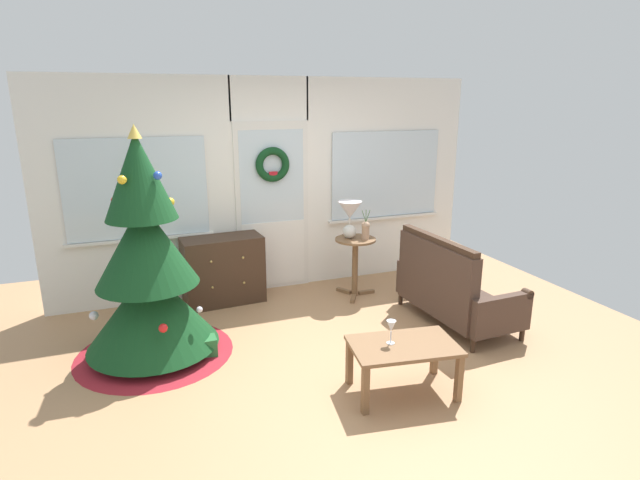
# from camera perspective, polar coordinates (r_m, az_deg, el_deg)

# --- Properties ---
(ground_plane) EXTENTS (6.76, 6.76, 0.00)m
(ground_plane) POSITION_cam_1_polar(r_m,az_deg,el_deg) (4.73, 1.85, -13.54)
(ground_plane) COLOR #AD7F56
(back_wall_with_door) EXTENTS (5.20, 0.19, 2.55)m
(back_wall_with_door) POSITION_cam_1_polar(r_m,az_deg,el_deg) (6.19, -5.50, 6.05)
(back_wall_with_door) COLOR white
(back_wall_with_door) RESTS_ON ground
(christmas_tree) EXTENTS (1.43, 1.43, 2.10)m
(christmas_tree) POSITION_cam_1_polar(r_m,az_deg,el_deg) (4.82, -18.70, -3.95)
(christmas_tree) COLOR #4C331E
(christmas_tree) RESTS_ON ground
(dresser_cabinet) EXTENTS (0.93, 0.49, 0.78)m
(dresser_cabinet) POSITION_cam_1_polar(r_m,az_deg,el_deg) (5.98, -10.80, -3.31)
(dresser_cabinet) COLOR #3D281C
(dresser_cabinet) RESTS_ON ground
(settee_sofa) EXTENTS (0.77, 1.41, 0.96)m
(settee_sofa) POSITION_cam_1_polar(r_m,az_deg,el_deg) (5.51, 14.37, -5.38)
(settee_sofa) COLOR #3D281C
(settee_sofa) RESTS_ON ground
(side_table) EXTENTS (0.50, 0.48, 0.71)m
(side_table) POSITION_cam_1_polar(r_m,az_deg,el_deg) (6.04, 3.96, -1.74)
(side_table) COLOR brown
(side_table) RESTS_ON ground
(table_lamp) EXTENTS (0.28, 0.28, 0.44)m
(table_lamp) POSITION_cam_1_polar(r_m,az_deg,el_deg) (5.92, 3.36, 2.87)
(table_lamp) COLOR silver
(table_lamp) RESTS_ON side_table
(flower_vase) EXTENTS (0.11, 0.10, 0.35)m
(flower_vase) POSITION_cam_1_polar(r_m,az_deg,el_deg) (5.94, 5.14, 1.20)
(flower_vase) COLOR tan
(flower_vase) RESTS_ON side_table
(coffee_table) EXTENTS (0.91, 0.64, 0.43)m
(coffee_table) POSITION_cam_1_polar(r_m,az_deg,el_deg) (4.19, 9.32, -12.22)
(coffee_table) COLOR brown
(coffee_table) RESTS_ON ground
(wine_glass) EXTENTS (0.08, 0.08, 0.20)m
(wine_glass) POSITION_cam_1_polar(r_m,az_deg,el_deg) (4.09, 7.98, -9.62)
(wine_glass) COLOR silver
(wine_glass) RESTS_ON coffee_table
(gift_box) EXTENTS (0.18, 0.16, 0.18)m
(gift_box) POSITION_cam_1_polar(r_m,az_deg,el_deg) (4.90, -12.61, -11.61)
(gift_box) COLOR #266633
(gift_box) RESTS_ON ground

